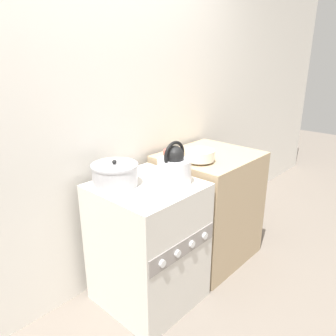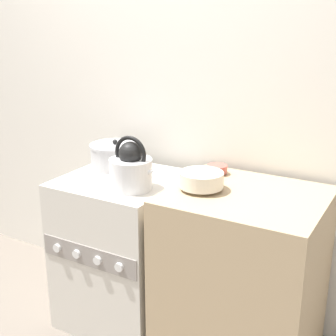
# 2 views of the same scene
# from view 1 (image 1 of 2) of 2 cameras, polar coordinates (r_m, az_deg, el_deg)

# --- Properties ---
(ground_plane) EXTENTS (12.00, 12.00, 0.00)m
(ground_plane) POSITION_cam_1_polar(r_m,az_deg,el_deg) (2.35, 2.47, -24.61)
(ground_plane) COLOR #70665B
(wall_back) EXTENTS (7.00, 0.06, 2.50)m
(wall_back) POSITION_cam_1_polar(r_m,az_deg,el_deg) (2.25, -11.35, 9.27)
(wall_back) COLOR silver
(wall_back) RESTS_ON ground_plane
(stove) EXTENTS (0.61, 0.64, 0.85)m
(stove) POSITION_cam_1_polar(r_m,az_deg,el_deg) (2.25, -3.50, -13.01)
(stove) COLOR beige
(stove) RESTS_ON ground_plane
(counter) EXTENTS (0.73, 0.65, 0.89)m
(counter) POSITION_cam_1_polar(r_m,az_deg,el_deg) (2.71, 6.94, -6.62)
(counter) COLOR tan
(counter) RESTS_ON ground_plane
(kettle) EXTENTS (0.26, 0.21, 0.27)m
(kettle) POSITION_cam_1_polar(r_m,az_deg,el_deg) (2.04, 1.16, 0.10)
(kettle) COLOR silver
(kettle) RESTS_ON stove
(cooking_pot) EXTENTS (0.29, 0.29, 0.17)m
(cooking_pot) POSITION_cam_1_polar(r_m,az_deg,el_deg) (2.04, -9.20, -1.15)
(cooking_pot) COLOR #B2B2B7
(cooking_pot) RESTS_ON stove
(enamel_bowl) EXTENTS (0.21, 0.21, 0.09)m
(enamel_bowl) POSITION_cam_1_polar(r_m,az_deg,el_deg) (2.34, 5.55, 2.23)
(enamel_bowl) COLOR beige
(enamel_bowl) RESTS_ON counter
(small_ceramic_bowl) EXTENTS (0.11, 0.11, 0.05)m
(small_ceramic_bowl) POSITION_cam_1_polar(r_m,az_deg,el_deg) (2.48, 0.40, 2.74)
(small_ceramic_bowl) COLOR #B75147
(small_ceramic_bowl) RESTS_ON counter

